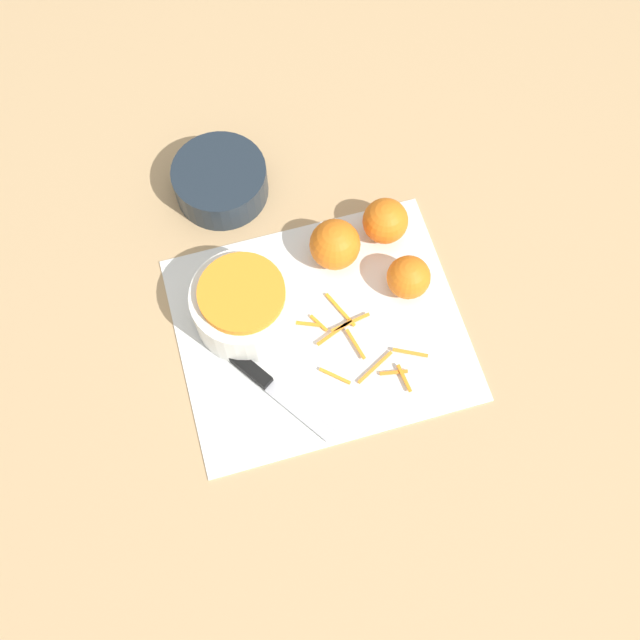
% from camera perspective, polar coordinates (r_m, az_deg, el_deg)
% --- Properties ---
extents(ground_plane, '(4.00, 4.00, 0.00)m').
position_cam_1_polar(ground_plane, '(1.18, 0.00, -0.69)').
color(ground_plane, tan).
extents(cutting_board, '(0.44, 0.37, 0.01)m').
position_cam_1_polar(cutting_board, '(1.17, 0.00, -0.63)').
color(cutting_board, silver).
rests_on(cutting_board, ground_plane).
extents(bowl_speckled, '(0.16, 0.16, 0.09)m').
position_cam_1_polar(bowl_speckled, '(1.14, -5.82, 1.19)').
color(bowl_speckled, silver).
rests_on(bowl_speckled, cutting_board).
extents(bowl_dark, '(0.16, 0.16, 0.06)m').
position_cam_1_polar(bowl_dark, '(1.28, -7.59, 10.45)').
color(bowl_dark, '#1E2833').
rests_on(bowl_dark, ground_plane).
extents(knife, '(0.15, 0.20, 0.02)m').
position_cam_1_polar(knife, '(1.14, -5.13, -3.91)').
color(knife, black).
rests_on(knife, cutting_board).
extents(orange_left, '(0.08, 0.08, 0.08)m').
position_cam_1_polar(orange_left, '(1.19, 1.14, 5.77)').
color(orange_left, orange).
rests_on(orange_left, cutting_board).
extents(orange_right, '(0.07, 0.07, 0.07)m').
position_cam_1_polar(orange_right, '(1.18, 6.76, 3.25)').
color(orange_right, orange).
rests_on(orange_right, cutting_board).
extents(orange_back, '(0.07, 0.07, 0.07)m').
position_cam_1_polar(orange_back, '(1.22, 5.00, 7.53)').
color(orange_back, orange).
rests_on(orange_back, cutting_board).
extents(peel_pile, '(0.18, 0.19, 0.01)m').
position_cam_1_polar(peel_pile, '(1.16, 2.88, -1.87)').
color(peel_pile, orange).
rests_on(peel_pile, cutting_board).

